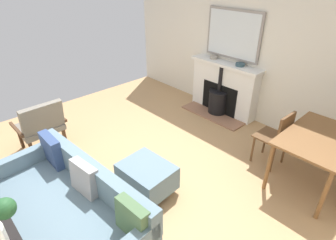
{
  "coord_description": "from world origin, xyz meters",
  "views": [
    {
      "loc": [
        1.57,
        2.56,
        2.58
      ],
      "look_at": [
        -0.6,
        0.24,
        0.76
      ],
      "focal_mm": 29.23,
      "sensor_mm": 36.0,
      "label": 1
    }
  ],
  "objects": [
    {
      "name": "ground_plane",
      "position": [
        0.0,
        0.0,
        -0.0
      ],
      "size": [
        5.51,
        5.62,
        0.01
      ],
      "primitive_type": "cube",
      "color": "tan"
    },
    {
      "name": "wall_left",
      "position": [
        -2.75,
        0.0,
        1.42
      ],
      "size": [
        0.12,
        5.62,
        2.84
      ],
      "primitive_type": "cube",
      "color": "silver",
      "rests_on": "ground"
    },
    {
      "name": "fireplace",
      "position": [
        -2.53,
        -0.27,
        0.45
      ],
      "size": [
        0.63,
        1.44,
        1.0
      ],
      "color": "#93664C",
      "rests_on": "ground"
    },
    {
      "name": "mirror_over_mantel",
      "position": [
        -2.67,
        -0.27,
        1.49
      ],
      "size": [
        0.04,
        1.12,
        0.86
      ],
      "color": "gray"
    },
    {
      "name": "mantel_bowl_near",
      "position": [
        -2.57,
        -0.59,
        1.03
      ],
      "size": [
        0.15,
        0.15,
        0.05
      ],
      "color": "#9E9384",
      "rests_on": "fireplace"
    },
    {
      "name": "mantel_bowl_far",
      "position": [
        -2.57,
        0.01,
        1.03
      ],
      "size": [
        0.16,
        0.16,
        0.06
      ],
      "color": "#334C56",
      "rests_on": "fireplace"
    },
    {
      "name": "sofa",
      "position": [
        0.93,
        0.34,
        0.33
      ],
      "size": [
        1.04,
        2.05,
        0.8
      ],
      "color": "#B2B2B7",
      "rests_on": "ground"
    },
    {
      "name": "ottoman",
      "position": [
        -0.04,
        0.45,
        0.25
      ],
      "size": [
        0.56,
        0.68,
        0.41
      ],
      "color": "#B2B2B7",
      "rests_on": "ground"
    },
    {
      "name": "armchair_accent",
      "position": [
        0.55,
        -1.34,
        0.48
      ],
      "size": [
        0.69,
        0.61,
        0.87
      ],
      "color": "#4C3321",
      "rests_on": "ground"
    },
    {
      "name": "dining_table",
      "position": [
        -1.72,
        1.8,
        0.64
      ],
      "size": [
        1.16,
        0.77,
        0.73
      ],
      "color": "brown",
      "rests_on": "ground"
    },
    {
      "name": "dining_chair_near_fireplace",
      "position": [
        -1.72,
        1.27,
        0.51
      ],
      "size": [
        0.41,
        0.41,
        0.86
      ],
      "color": "brown",
      "rests_on": "ground"
    }
  ]
}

